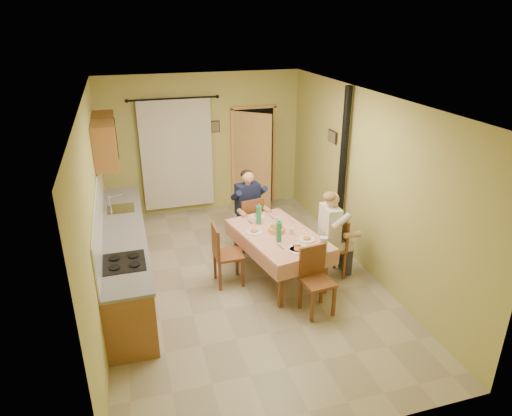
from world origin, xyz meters
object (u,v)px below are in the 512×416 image
object	(u,v)px
man_far	(248,201)
man_right	(332,225)
chair_left	(228,266)
dining_table	(278,255)
chair_right	(330,259)
chair_near	(317,293)
stove_flue	(341,193)
chair_far	(249,232)

from	to	relation	value
man_far	man_right	world-z (taller)	same
chair_left	dining_table	bearing A→B (deg)	85.03
chair_right	chair_left	world-z (taller)	chair_left
dining_table	man_far	world-z (taller)	man_far
chair_near	stove_flue	world-z (taller)	stove_flue
dining_table	man_far	distance (m)	1.22
chair_left	man_right	world-z (taller)	man_right
chair_far	stove_flue	bearing A→B (deg)	-24.44
chair_far	man_right	size ratio (longest dim) A/B	0.70
chair_far	chair_near	world-z (taller)	chair_far
chair_left	stove_flue	bearing A→B (deg)	105.27
chair_near	dining_table	bearing A→B (deg)	-84.50
chair_far	man_far	size ratio (longest dim) A/B	0.70
man_right	chair_near	bearing A→B (deg)	147.12
chair_right	dining_table	bearing A→B (deg)	79.57
man_far	man_right	bearing A→B (deg)	-61.92
chair_right	stove_flue	distance (m)	1.24
chair_right	man_far	xyz separation A→B (m)	(-0.97, 1.27, 0.59)
chair_far	chair_left	size ratio (longest dim) A/B	1.00
man_far	chair_near	bearing A→B (deg)	-88.70
chair_far	dining_table	bearing A→B (deg)	-90.30
dining_table	man_right	distance (m)	0.95
man_far	stove_flue	xyz separation A→B (m)	(1.51, -0.43, 0.15)
dining_table	chair_far	world-z (taller)	chair_far
chair_left	man_right	size ratio (longest dim) A/B	0.70
stove_flue	chair_left	bearing A→B (deg)	-164.29
chair_right	chair_left	size ratio (longest dim) A/B	1.00
chair_far	stove_flue	world-z (taller)	stove_flue
chair_right	stove_flue	size ratio (longest dim) A/B	0.35
chair_far	stove_flue	distance (m)	1.73
chair_near	man_right	distance (m)	1.17
dining_table	stove_flue	xyz separation A→B (m)	(1.34, 0.66, 0.64)
dining_table	man_far	xyz separation A→B (m)	(-0.16, 1.10, 0.50)
chair_far	chair_left	distance (m)	1.20
chair_far	man_far	world-z (taller)	man_far
chair_left	man_right	xyz separation A→B (m)	(1.58, -0.24, 0.59)
dining_table	chair_right	distance (m)	0.83
man_right	chair_right	bearing A→B (deg)	-90.00
chair_right	man_right	bearing A→B (deg)	90.00
chair_left	man_far	distance (m)	1.34
man_right	stove_flue	world-z (taller)	stove_flue
chair_near	stove_flue	distance (m)	2.15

